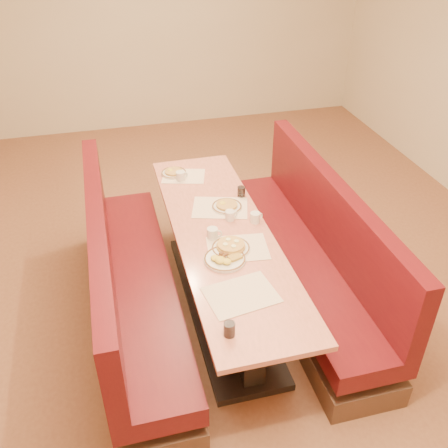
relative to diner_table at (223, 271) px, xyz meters
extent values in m
plane|color=#9E6647|center=(0.00, 0.00, -0.37)|extent=(8.00, 8.00, 0.00)
cube|color=beige|center=(0.00, 4.00, 1.03)|extent=(6.00, 0.04, 2.80)
cube|color=black|center=(0.00, 0.00, -0.34)|extent=(0.55, 1.88, 0.06)
cube|color=black|center=(0.00, 0.00, -0.02)|extent=(0.15, 1.75, 0.71)
cube|color=#E37D69|center=(0.00, 0.00, 0.36)|extent=(0.70, 2.50, 0.04)
cube|color=#4C3326|center=(-0.68, 0.00, -0.27)|extent=(0.55, 2.50, 0.20)
cube|color=#580F11|center=(-0.68, 0.00, 0.00)|extent=(0.55, 2.50, 0.16)
cube|color=#580F11|center=(-0.89, 0.00, 0.38)|extent=(0.12, 2.50, 0.60)
cube|color=#4C3326|center=(0.68, 0.00, -0.27)|extent=(0.55, 2.50, 0.20)
cube|color=#580F11|center=(0.68, 0.00, 0.00)|extent=(0.55, 2.50, 0.16)
cube|color=#580F11|center=(0.89, 0.00, 0.38)|extent=(0.12, 2.50, 0.60)
cube|color=beige|center=(-0.06, -0.71, 0.38)|extent=(0.48, 0.39, 0.00)
cube|color=beige|center=(0.05, -0.23, 0.38)|extent=(0.46, 0.37, 0.00)
cube|color=beige|center=(-0.12, 0.92, 0.38)|extent=(0.43, 0.37, 0.00)
cube|color=beige|center=(0.07, 0.33, 0.38)|extent=(0.51, 0.44, 0.00)
cylinder|color=silver|center=(0.00, -0.23, 0.38)|extent=(0.28, 0.28, 0.02)
torus|color=brown|center=(0.00, -0.23, 0.39)|extent=(0.27, 0.27, 0.01)
cylinder|color=gold|center=(0.00, -0.23, 0.40)|extent=(0.21, 0.21, 0.02)
cylinder|color=gold|center=(0.00, -0.23, 0.42)|extent=(0.19, 0.19, 0.02)
cylinder|color=#F7F4A1|center=(0.05, -0.22, 0.43)|extent=(0.04, 0.04, 0.01)
cylinder|color=#F7F4A1|center=(0.00, -0.18, 0.43)|extent=(0.04, 0.04, 0.01)
cylinder|color=#F7F4A1|center=(-0.04, -0.23, 0.43)|extent=(0.04, 0.04, 0.01)
cylinder|color=#F7F4A1|center=(0.01, -0.27, 0.43)|extent=(0.04, 0.04, 0.01)
cylinder|color=silver|center=(-0.07, -0.34, 0.39)|extent=(0.29, 0.29, 0.02)
torus|color=brown|center=(-0.07, -0.34, 0.39)|extent=(0.29, 0.29, 0.01)
ellipsoid|color=#F9F13F|center=(-0.11, -0.37, 0.41)|extent=(0.07, 0.07, 0.04)
ellipsoid|color=#F9F13F|center=(-0.07, -0.40, 0.41)|extent=(0.06, 0.06, 0.03)
ellipsoid|color=#F9F13F|center=(-0.14, -0.34, 0.41)|extent=(0.06, 0.06, 0.03)
cylinder|color=brown|center=(-0.04, -0.31, 0.41)|extent=(0.10, 0.07, 0.02)
cylinder|color=brown|center=(-0.05, -0.28, 0.41)|extent=(0.10, 0.07, 0.02)
cube|color=gold|center=(0.00, -0.36, 0.40)|extent=(0.10, 0.09, 0.02)
cylinder|color=silver|center=(0.12, 0.32, 0.38)|extent=(0.24, 0.24, 0.02)
torus|color=brown|center=(0.12, 0.32, 0.39)|extent=(0.24, 0.24, 0.01)
cylinder|color=gold|center=(0.12, 0.32, 0.40)|extent=(0.17, 0.17, 0.02)
ellipsoid|color=#F9F13F|center=(0.09, 0.34, 0.41)|extent=(0.05, 0.05, 0.03)
cylinder|color=silver|center=(-0.20, 0.99, 0.38)|extent=(0.23, 0.23, 0.02)
torus|color=brown|center=(-0.20, 0.99, 0.39)|extent=(0.22, 0.22, 0.01)
cylinder|color=gold|center=(-0.20, 0.99, 0.40)|extent=(0.16, 0.16, 0.02)
ellipsoid|color=#F9F13F|center=(-0.22, 1.01, 0.41)|extent=(0.05, 0.05, 0.02)
cylinder|color=silver|center=(0.10, 0.15, 0.41)|extent=(0.07, 0.07, 0.08)
torus|color=silver|center=(0.14, 0.15, 0.41)|extent=(0.06, 0.02, 0.06)
cylinder|color=black|center=(0.10, 0.15, 0.45)|extent=(0.06, 0.06, 0.01)
cylinder|color=silver|center=(-0.09, -0.06, 0.42)|extent=(0.08, 0.08, 0.09)
torus|color=silver|center=(-0.05, -0.07, 0.42)|extent=(0.06, 0.03, 0.06)
cylinder|color=black|center=(-0.09, -0.06, 0.46)|extent=(0.07, 0.07, 0.01)
cylinder|color=silver|center=(0.27, 0.07, 0.42)|extent=(0.08, 0.08, 0.08)
torus|color=silver|center=(0.31, 0.08, 0.42)|extent=(0.06, 0.03, 0.06)
cylinder|color=black|center=(0.27, 0.07, 0.45)|extent=(0.06, 0.06, 0.01)
cylinder|color=silver|center=(-0.16, 0.86, 0.42)|extent=(0.08, 0.08, 0.08)
torus|color=silver|center=(-0.12, 0.87, 0.42)|extent=(0.06, 0.03, 0.06)
cylinder|color=black|center=(-0.16, 0.86, 0.45)|extent=(0.07, 0.07, 0.01)
cylinder|color=black|center=(-0.22, -1.01, 0.42)|extent=(0.06, 0.06, 0.09)
cylinder|color=silver|center=(-0.22, -1.01, 0.42)|extent=(0.07, 0.07, 0.09)
cylinder|color=black|center=(0.28, 0.46, 0.42)|extent=(0.06, 0.06, 0.09)
cylinder|color=silver|center=(0.28, 0.46, 0.42)|extent=(0.06, 0.06, 0.09)
camera|label=1|loc=(-0.76, -2.96, 2.49)|focal=40.00mm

